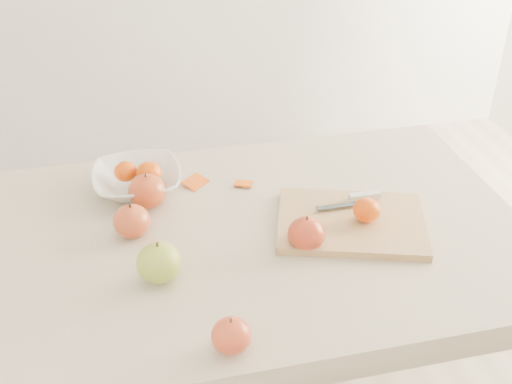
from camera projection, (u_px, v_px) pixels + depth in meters
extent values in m
cube|color=beige|center=(261.00, 237.00, 1.46)|extent=(1.20, 0.80, 0.04)
cylinder|color=#BCAA8E|center=(50.00, 298.00, 1.83)|extent=(0.06, 0.06, 0.71)
cylinder|color=#BCAA8E|center=(400.00, 246.00, 2.04)|extent=(0.06, 0.06, 0.71)
cube|color=tan|center=(351.00, 222.00, 1.45)|extent=(0.39, 0.33, 0.02)
ellipsoid|color=#D55107|center=(367.00, 210.00, 1.43)|extent=(0.06, 0.06, 0.05)
imported|color=white|center=(137.00, 180.00, 1.57)|extent=(0.22, 0.22, 0.05)
ellipsoid|color=#D34907|center=(126.00, 171.00, 1.56)|extent=(0.06, 0.06, 0.05)
ellipsoid|color=#E05F07|center=(149.00, 173.00, 1.55)|extent=(0.06, 0.06, 0.05)
cube|color=#CC4A0E|center=(196.00, 183.00, 1.61)|extent=(0.07, 0.07, 0.01)
cube|color=orange|center=(244.00, 184.00, 1.60)|extent=(0.06, 0.05, 0.01)
cube|color=silver|center=(364.00, 196.00, 1.52)|extent=(0.08, 0.02, 0.01)
cube|color=#3C3E44|center=(336.00, 206.00, 1.48)|extent=(0.10, 0.02, 0.00)
ellipsoid|color=olive|center=(159.00, 262.00, 1.28)|extent=(0.09, 0.09, 0.08)
ellipsoid|color=maroon|center=(147.00, 191.00, 1.51)|extent=(0.09, 0.09, 0.08)
ellipsoid|color=#9D291B|center=(132.00, 221.00, 1.41)|extent=(0.08, 0.08, 0.07)
ellipsoid|color=maroon|center=(306.00, 233.00, 1.37)|extent=(0.08, 0.08, 0.07)
ellipsoid|color=#A8181A|center=(231.00, 335.00, 1.13)|extent=(0.07, 0.07, 0.06)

